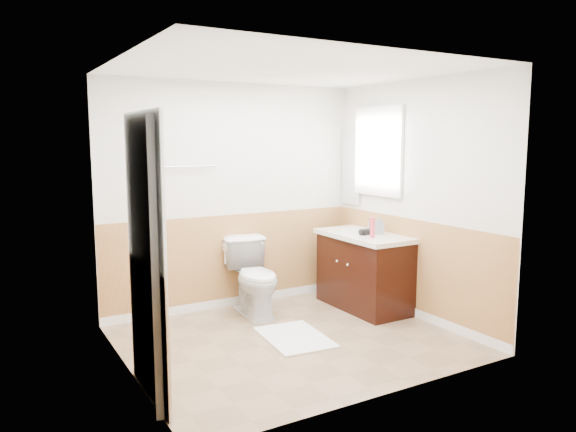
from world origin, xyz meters
TOP-DOWN VIEW (x-y plane):
  - floor at (0.00, 0.00)m, footprint 3.00×3.00m
  - ceiling at (0.00, 0.00)m, footprint 3.00×3.00m
  - wall_back at (0.00, 1.30)m, footprint 3.00×0.00m
  - wall_front at (0.00, -1.30)m, footprint 3.00×0.00m
  - wall_left at (-1.50, 0.00)m, footprint 0.00×3.00m
  - wall_right at (1.50, 0.00)m, footprint 0.00×3.00m
  - wainscot_back at (0.00, 1.29)m, footprint 3.00×0.00m
  - wainscot_front at (0.00, -1.29)m, footprint 3.00×0.00m
  - wainscot_left at (-1.49, 0.00)m, footprint 0.00×2.60m
  - wainscot_right at (1.49, 0.00)m, footprint 0.00×2.60m
  - toilet at (0.05, 0.88)m, footprint 0.54×0.85m
  - bath_mat at (0.05, 0.03)m, footprint 0.63×0.85m
  - vanity_cabinet at (1.21, 0.47)m, footprint 0.55×1.10m
  - vanity_knob_left at (0.91, 0.37)m, footprint 0.03×0.03m
  - vanity_knob_right at (0.91, 0.57)m, footprint 0.03×0.03m
  - countertop at (1.20, 0.47)m, footprint 0.60×1.15m
  - sink_basin at (1.21, 0.62)m, footprint 0.36×0.36m
  - faucet at (1.39, 0.62)m, footprint 0.02×0.02m
  - lotion_bottle at (1.11, 0.22)m, footprint 0.05×0.05m
  - soap_dispenser at (1.33, 0.37)m, footprint 0.12×0.12m
  - hair_dryer_body at (1.16, 0.40)m, footprint 0.14×0.07m
  - hair_dryer_handle at (1.13, 0.36)m, footprint 0.03×0.03m
  - mirror_panel at (1.48, 1.10)m, footprint 0.02×0.35m
  - window_frame at (1.47, 0.59)m, footprint 0.04×0.80m
  - window_glass at (1.49, 0.59)m, footprint 0.01×0.70m
  - door at (-1.40, -0.45)m, footprint 0.29×0.78m
  - door_frame at (-1.48, -0.45)m, footprint 0.02×0.92m
  - door_knob at (-1.34, -0.12)m, footprint 0.06×0.06m
  - towel_bar at (-0.55, 1.25)m, footprint 0.62×0.02m
  - tp_holder_bar at (-0.10, 1.23)m, footprint 0.14×0.02m
  - tp_roll at (-0.10, 1.23)m, footprint 0.10×0.11m
  - tp_sheet at (-0.10, 1.23)m, footprint 0.10×0.01m

SIDE VIEW (x-z plane):
  - floor at x=0.00m, z-range 0.00..0.00m
  - bath_mat at x=0.05m, z-range 0.00..0.02m
  - vanity_cabinet at x=1.21m, z-range 0.00..0.80m
  - toilet at x=0.05m, z-range 0.00..0.82m
  - wainscot_back at x=0.00m, z-range -1.00..2.00m
  - wainscot_front at x=0.00m, z-range -1.00..2.00m
  - wainscot_left at x=-1.49m, z-range -0.80..1.80m
  - wainscot_right at x=1.49m, z-range -0.80..1.80m
  - vanity_knob_left at x=0.91m, z-range 0.53..0.57m
  - vanity_knob_right at x=0.91m, z-range 0.53..0.57m
  - tp_sheet at x=-0.10m, z-range 0.51..0.67m
  - tp_holder_bar at x=-0.10m, z-range 0.69..0.71m
  - tp_roll at x=-0.10m, z-range 0.64..0.76m
  - countertop at x=1.20m, z-range 0.80..0.85m
  - hair_dryer_handle at x=1.13m, z-range 0.82..0.89m
  - sink_basin at x=1.21m, z-range 0.85..0.87m
  - hair_dryer_body at x=1.16m, z-range 0.85..0.92m
  - faucet at x=1.39m, z-range 0.85..0.99m
  - door_knob at x=-1.34m, z-range 0.92..0.98m
  - soap_dispenser at x=1.33m, z-range 0.85..1.05m
  - lotion_bottle at x=1.11m, z-range 0.85..1.07m
  - door at x=-1.40m, z-range 0.00..2.04m
  - door_frame at x=-1.48m, z-range -0.02..2.08m
  - wall_back at x=0.00m, z-range -0.25..2.75m
  - wall_front at x=0.00m, z-range -0.25..2.75m
  - wall_left at x=-1.50m, z-range -0.25..2.75m
  - wall_right at x=1.50m, z-range -0.25..2.75m
  - mirror_panel at x=1.48m, z-range 1.10..2.00m
  - towel_bar at x=-0.55m, z-range 1.59..1.61m
  - window_frame at x=1.47m, z-range 1.25..2.25m
  - window_glass at x=1.49m, z-range 1.30..2.20m
  - ceiling at x=0.00m, z-range 2.50..2.50m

